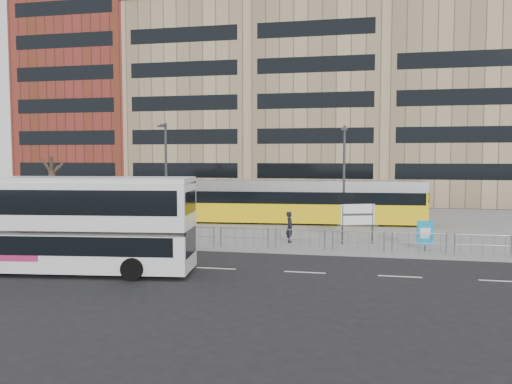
% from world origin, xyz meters
% --- Properties ---
extents(ground, '(120.00, 120.00, 0.00)m').
position_xyz_m(ground, '(0.00, 0.00, 0.00)').
color(ground, black).
rests_on(ground, ground).
extents(plaza, '(64.00, 24.00, 0.15)m').
position_xyz_m(plaza, '(0.00, 12.00, 0.07)').
color(plaza, slate).
rests_on(plaza, ground).
extents(kerb, '(64.00, 0.25, 0.17)m').
position_xyz_m(kerb, '(0.00, 0.05, 0.07)').
color(kerb, gray).
rests_on(kerb, ground).
extents(building_row, '(70.40, 18.40, 31.20)m').
position_xyz_m(building_row, '(1.55, 34.27, 12.91)').
color(building_row, maroon).
rests_on(building_row, ground).
extents(pedestrian_barrier, '(32.07, 0.07, 1.10)m').
position_xyz_m(pedestrian_barrier, '(2.00, 0.50, 0.98)').
color(pedestrian_barrier, gray).
rests_on(pedestrian_barrier, plaza).
extents(road_markings, '(62.00, 0.12, 0.01)m').
position_xyz_m(road_markings, '(1.00, -4.00, 0.01)').
color(road_markings, white).
rests_on(road_markings, ground).
extents(double_decker_bus, '(10.59, 3.58, 4.15)m').
position_xyz_m(double_decker_bus, '(-3.89, -5.96, 2.25)').
color(double_decker_bus, silver).
rests_on(double_decker_bus, ground).
extents(tram, '(26.94, 4.43, 3.16)m').
position_xyz_m(tram, '(-0.33, 10.67, 1.74)').
color(tram, yellow).
rests_on(tram, plaza).
extents(station_sign, '(1.87, 0.69, 2.24)m').
position_xyz_m(station_sign, '(8.28, 2.95, 1.70)').
color(station_sign, '#2D2D30').
rests_on(station_sign, plaza).
extents(ad_panel, '(0.85, 0.17, 1.58)m').
position_xyz_m(ad_panel, '(11.70, 1.37, 1.08)').
color(ad_panel, '#2D2D30').
rests_on(ad_panel, plaza).
extents(pedestrian, '(0.47, 0.68, 1.78)m').
position_xyz_m(pedestrian, '(4.50, 2.57, 1.04)').
color(pedestrian, black).
rests_on(pedestrian, plaza).
extents(traffic_light_west, '(0.22, 0.24, 3.10)m').
position_xyz_m(traffic_light_west, '(-1.70, 0.50, 2.12)').
color(traffic_light_west, '#2D2D30').
rests_on(traffic_light_west, plaza).
extents(lamp_post_west, '(0.45, 1.04, 7.27)m').
position_xyz_m(lamp_post_west, '(-4.92, 7.65, 4.15)').
color(lamp_post_west, '#2D2D30').
rests_on(lamp_post_west, plaza).
extents(lamp_post_east, '(0.45, 1.04, 7.07)m').
position_xyz_m(lamp_post_east, '(7.36, 10.00, 4.05)').
color(lamp_post_east, '#2D2D30').
rests_on(lamp_post_east, plaza).
extents(bare_tree, '(3.84, 3.84, 6.83)m').
position_xyz_m(bare_tree, '(-11.90, 4.80, 5.21)').
color(bare_tree, '#2F221A').
rests_on(bare_tree, plaza).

